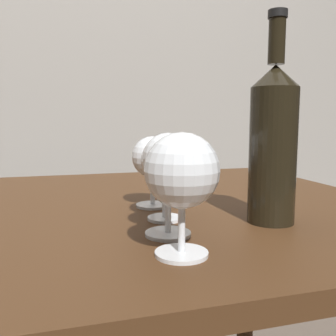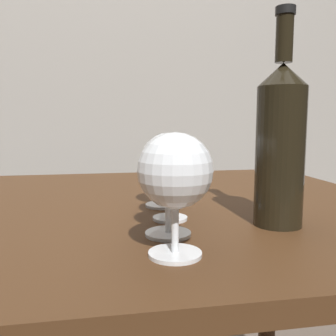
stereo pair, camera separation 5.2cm
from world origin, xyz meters
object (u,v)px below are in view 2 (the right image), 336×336
at_px(wine_glass_cabernet, 168,163).
at_px(wine_glass_white, 162,159).
at_px(wine_bottle, 280,142).
at_px(wine_glass_empty, 170,163).
at_px(wine_glass_amber, 175,173).

bearing_deg(wine_glass_cabernet, wine_glass_white, 83.49).
height_order(wine_glass_white, wine_bottle, wine_bottle).
xyz_separation_m(wine_glass_cabernet, wine_bottle, (0.18, 0.02, 0.03)).
relative_size(wine_glass_cabernet, wine_glass_empty, 1.07).
distance_m(wine_glass_cabernet, wine_glass_empty, 0.09).
xyz_separation_m(wine_glass_empty, wine_bottle, (0.16, -0.06, 0.04)).
bearing_deg(wine_glass_white, wine_glass_cabernet, -96.51).
relative_size(wine_glass_amber, wine_glass_white, 1.12).
height_order(wine_glass_empty, wine_bottle, wine_bottle).
distance_m(wine_glass_empty, wine_bottle, 0.18).
xyz_separation_m(wine_glass_amber, wine_bottle, (0.19, 0.10, 0.03)).
distance_m(wine_glass_empty, wine_glass_white, 0.10).
height_order(wine_glass_amber, wine_glass_empty, wine_glass_amber).
bearing_deg(wine_glass_amber, wine_bottle, 29.02).
bearing_deg(wine_bottle, wine_glass_cabernet, -173.06).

